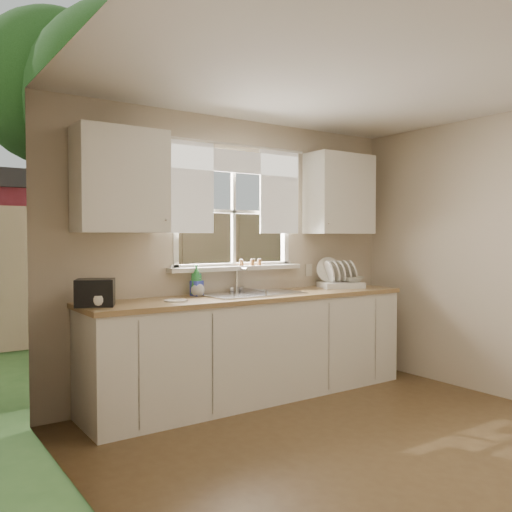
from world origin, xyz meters
TOP-DOWN VIEW (x-y plane):
  - ground at (0.00, 0.00)m, footprint 4.00×4.00m
  - room_walls at (0.00, -0.07)m, footprint 3.62×4.02m
  - ceiling at (0.00, 0.00)m, footprint 3.60×4.00m
  - window at (0.00, 2.00)m, footprint 1.38×0.16m
  - curtains at (0.00, 1.95)m, footprint 1.50×0.03m
  - base_cabinets at (0.00, 1.68)m, footprint 3.00×0.62m
  - countertop at (0.00, 1.68)m, footprint 3.04×0.65m
  - upper_cabinet_left at (-1.15, 1.82)m, footprint 0.70×0.33m
  - upper_cabinet_right at (1.15, 1.82)m, footprint 0.70×0.33m
  - wall_outlet at (0.88, 1.99)m, footprint 0.08×0.01m
  - sill_jars at (0.15, 1.94)m, footprint 0.24×0.04m
  - backyard at (0.58, 8.42)m, footprint 20.00×10.00m
  - sink at (0.00, 1.71)m, footprint 0.88×0.52m
  - dish_rack at (1.08, 1.74)m, footprint 0.49×0.43m
  - bowl at (1.20, 1.70)m, footprint 0.26×0.26m
  - soap_bottle_a at (-0.46, 1.89)m, footprint 0.12×0.12m
  - soap_bottle_b at (-0.46, 1.88)m, footprint 0.11×0.11m
  - soap_bottle_c at (-0.46, 1.86)m, footprint 0.15×0.15m
  - saucer at (-0.79, 1.61)m, footprint 0.19×0.19m
  - cup at (-1.40, 1.61)m, footprint 0.11×0.11m
  - black_appliance at (-1.40, 1.69)m, footprint 0.34×0.32m

SIDE VIEW (x-z plane):
  - ground at x=0.00m, z-range 0.00..0.00m
  - base_cabinets at x=0.00m, z-range 0.00..0.87m
  - sink at x=0.00m, z-range 0.64..1.04m
  - countertop at x=0.00m, z-range 0.87..0.91m
  - saucer at x=-0.79m, z-range 0.91..0.92m
  - cup at x=-1.40m, z-range 0.91..1.00m
  - soap_bottle_c at x=-0.46m, z-range 0.91..1.06m
  - bowl at x=1.20m, z-range 0.96..1.02m
  - dish_rack at x=1.08m, z-range 0.84..1.14m
  - soap_bottle_b at x=-0.46m, z-range 0.91..1.10m
  - black_appliance at x=-1.40m, z-range 0.91..1.11m
  - soap_bottle_a at x=-0.46m, z-range 0.91..1.18m
  - wall_outlet at x=0.88m, z-range 1.02..1.14m
  - sill_jars at x=0.15m, z-range 1.15..1.21m
  - room_walls at x=0.00m, z-range -0.01..2.49m
  - window at x=0.00m, z-range 0.95..2.02m
  - upper_cabinet_left at x=-1.15m, z-range 1.45..2.25m
  - upper_cabinet_right at x=1.15m, z-range 1.45..2.25m
  - curtains at x=0.00m, z-range 1.53..2.34m
  - ceiling at x=0.00m, z-range 2.49..2.51m
  - backyard at x=0.58m, z-range 0.40..6.53m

